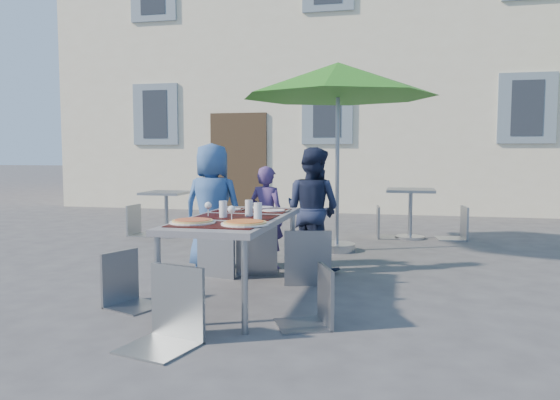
% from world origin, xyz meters
% --- Properties ---
extents(ground, '(90.00, 90.00, 0.00)m').
position_xyz_m(ground, '(0.00, 0.00, 0.00)').
color(ground, '#404042').
rests_on(ground, ground).
extents(building, '(13.60, 8.20, 11.10)m').
position_xyz_m(building, '(-0.00, 11.50, 4.85)').
color(building, beige).
rests_on(building, ground).
extents(dining_table, '(0.80, 1.85, 0.76)m').
position_xyz_m(dining_table, '(0.20, 0.28, 0.70)').
color(dining_table, '#504F55').
rests_on(dining_table, ground).
extents(pizza_near_left, '(0.37, 0.37, 0.03)m').
position_xyz_m(pizza_near_left, '(0.00, -0.22, 0.77)').
color(pizza_near_left, white).
rests_on(pizza_near_left, dining_table).
extents(pizza_near_right, '(0.38, 0.38, 0.03)m').
position_xyz_m(pizza_near_right, '(0.44, -0.22, 0.77)').
color(pizza_near_right, white).
rests_on(pizza_near_right, dining_table).
extents(glassware, '(0.57, 0.43, 0.15)m').
position_xyz_m(glassware, '(0.26, 0.20, 0.83)').
color(glassware, silver).
rests_on(glassware, dining_table).
extents(place_settings, '(0.71, 0.48, 0.01)m').
position_xyz_m(place_settings, '(0.22, 0.91, 0.76)').
color(place_settings, white).
rests_on(place_settings, dining_table).
extents(child_0, '(0.72, 0.49, 1.42)m').
position_xyz_m(child_0, '(-0.45, 1.50, 0.71)').
color(child_0, '#345890').
rests_on(child_0, ground).
extents(child_1, '(0.48, 0.38, 1.17)m').
position_xyz_m(child_1, '(0.13, 1.67, 0.58)').
color(child_1, '#4A346A').
rests_on(child_1, ground).
extents(child_2, '(0.77, 0.62, 1.38)m').
position_xyz_m(child_2, '(0.67, 1.65, 0.69)').
color(child_2, '#1C243E').
rests_on(child_2, ground).
extents(chair_0, '(0.55, 0.55, 1.03)m').
position_xyz_m(chair_0, '(-0.24, 1.19, 0.61)').
color(chair_0, '#91959C').
rests_on(chair_0, ground).
extents(chair_1, '(0.54, 0.54, 1.01)m').
position_xyz_m(chair_1, '(0.09, 1.41, 0.59)').
color(chair_1, gray).
rests_on(chair_1, ground).
extents(chair_2, '(0.55, 0.55, 1.05)m').
position_xyz_m(chair_2, '(0.72, 1.05, 0.62)').
color(chair_2, gray).
rests_on(chair_2, ground).
extents(chair_3, '(0.51, 0.51, 0.89)m').
position_xyz_m(chair_3, '(-0.66, -0.09, 0.52)').
color(chair_3, gray).
rests_on(chair_3, ground).
extents(chair_4, '(0.51, 0.50, 0.86)m').
position_xyz_m(chair_4, '(1.00, -0.27, 0.50)').
color(chair_4, gray).
rests_on(chair_4, ground).
extents(chair_5, '(0.55, 0.55, 1.01)m').
position_xyz_m(chair_5, '(0.09, -0.90, 0.60)').
color(chair_5, gray).
rests_on(chair_5, ground).
extents(patio_umbrella, '(2.58, 2.58, 2.50)m').
position_xyz_m(patio_umbrella, '(0.78, 2.94, 2.25)').
color(patio_umbrella, '#A9ACB1').
rests_on(patio_umbrella, ground).
extents(cafe_table_0, '(0.66, 0.66, 0.71)m').
position_xyz_m(cafe_table_0, '(-1.98, 3.60, 0.47)').
color(cafe_table_0, '#A9ACB1').
rests_on(cafe_table_0, ground).
extents(bg_chair_l_0, '(0.44, 0.43, 0.92)m').
position_xyz_m(bg_chair_l_0, '(-2.48, 3.64, 0.54)').
color(bg_chair_l_0, gray).
rests_on(bg_chair_l_0, ground).
extents(bg_chair_r_0, '(0.51, 0.51, 0.88)m').
position_xyz_m(bg_chair_r_0, '(-1.28, 3.71, 0.51)').
color(bg_chair_r_0, gray).
rests_on(bg_chair_r_0, ground).
extents(cafe_table_1, '(0.71, 0.71, 0.77)m').
position_xyz_m(cafe_table_1, '(1.75, 4.23, 0.53)').
color(cafe_table_1, '#A9ACB1').
rests_on(cafe_table_1, ground).
extents(bg_chair_l_1, '(0.46, 0.45, 0.93)m').
position_xyz_m(bg_chair_l_1, '(1.36, 4.25, 0.54)').
color(bg_chair_l_1, gray).
rests_on(bg_chair_l_1, ground).
extents(bg_chair_r_1, '(0.48, 0.48, 0.96)m').
position_xyz_m(bg_chair_r_1, '(2.46, 4.34, 0.56)').
color(bg_chair_r_1, '#94999F').
rests_on(bg_chair_r_1, ground).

